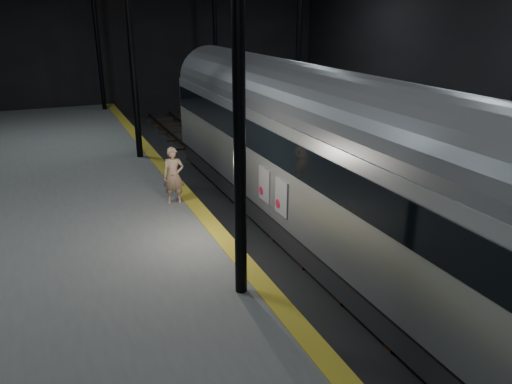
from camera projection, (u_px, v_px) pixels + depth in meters
ground at (304, 234)px, 16.44m from camera, size 44.00×44.00×0.00m
platform_left at (61, 263)px, 13.51m from camera, size 9.00×43.80×1.00m
platform_right at (478, 190)px, 19.03m from camera, size 9.00×43.80×1.00m
tactile_strip at (209, 222)px, 14.90m from camera, size 0.50×43.80×0.01m
track at (304, 232)px, 16.42m from camera, size 2.40×43.00×0.24m
train at (311, 149)px, 15.22m from camera, size 2.99×19.97×5.34m
woman at (174, 176)px, 16.07m from camera, size 0.78×0.61×1.87m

